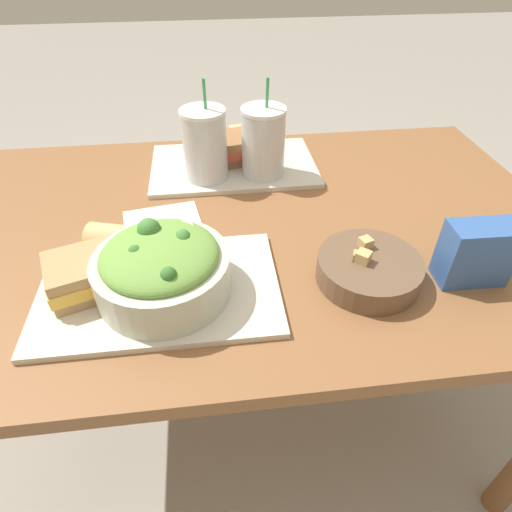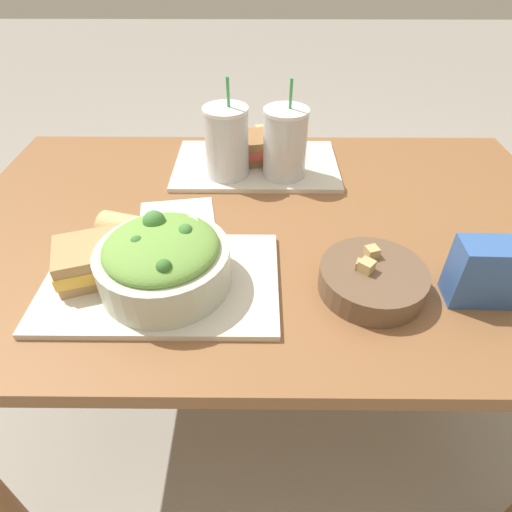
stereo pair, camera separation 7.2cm
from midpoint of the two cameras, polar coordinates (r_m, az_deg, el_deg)
ground_plane at (r=1.48m, az=2.38°, el=-19.49°), size 12.00×12.00×0.00m
dining_table at (r=0.99m, az=3.36°, el=-0.11°), size 1.35×0.86×0.74m
tray_near at (r=0.78m, az=-9.91°, el=-3.40°), size 0.42×0.26×0.01m
tray_far at (r=1.13m, az=1.86°, el=11.99°), size 0.42×0.26×0.01m
salad_bowl at (r=0.73m, az=-9.54°, el=-0.56°), size 0.23×0.23×0.12m
soup_bowl at (r=0.78m, az=17.81°, el=-3.01°), size 0.19×0.19×0.07m
sandwich_near at (r=0.80m, az=-18.54°, el=-0.60°), size 0.16×0.14×0.06m
baguette_near at (r=0.84m, az=-13.21°, el=2.97°), size 0.15×0.10×0.06m
sandwich_far at (r=1.14m, az=2.52°, el=14.26°), size 0.16×0.14×0.06m
baguette_far at (r=1.20m, az=4.32°, el=15.66°), size 0.11×0.08×0.06m
drink_cup_dark at (r=1.04m, az=-1.88°, el=14.59°), size 0.11×0.11×0.23m
drink_cup_red at (r=1.05m, az=5.90°, el=14.42°), size 0.11×0.11×0.23m
chip_bag at (r=0.82m, az=30.80°, el=-2.00°), size 0.12×0.06×0.12m
napkin_folded at (r=0.96m, az=-8.40°, el=5.50°), size 0.18×0.14×0.00m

